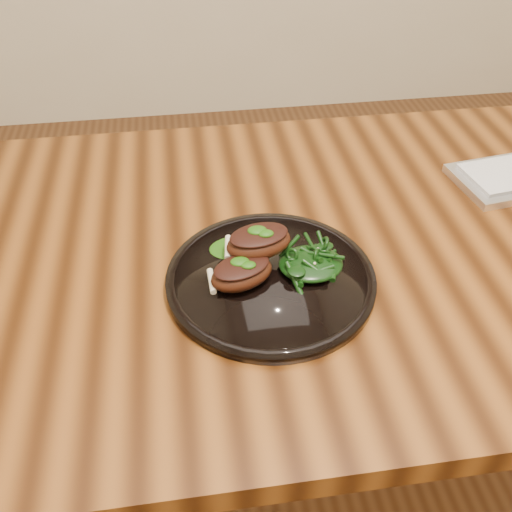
% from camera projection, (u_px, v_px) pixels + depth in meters
% --- Properties ---
extents(desk, '(1.60, 0.80, 0.75)m').
position_uv_depth(desk, '(378.00, 269.00, 0.97)').
color(desk, '#331706').
rests_on(desk, ground).
extents(plate, '(0.30, 0.30, 0.02)m').
position_uv_depth(plate, '(271.00, 279.00, 0.82)').
color(plate, black).
rests_on(plate, desk).
extents(lamb_chop_front, '(0.11, 0.09, 0.04)m').
position_uv_depth(lamb_chop_front, '(241.00, 272.00, 0.79)').
color(lamb_chop_front, '#3C180B').
rests_on(lamb_chop_front, plate).
extents(lamb_chop_back, '(0.11, 0.08, 0.04)m').
position_uv_depth(lamb_chop_back, '(258.00, 241.00, 0.81)').
color(lamb_chop_back, '#3C180B').
rests_on(lamb_chop_back, plate).
extents(herb_smear, '(0.09, 0.06, 0.01)m').
position_uv_depth(herb_smear, '(239.00, 248.00, 0.86)').
color(herb_smear, '#114006').
rests_on(herb_smear, plate).
extents(greens_heap, '(0.09, 0.09, 0.04)m').
position_uv_depth(greens_heap, '(311.00, 260.00, 0.82)').
color(greens_heap, black).
rests_on(greens_heap, plate).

